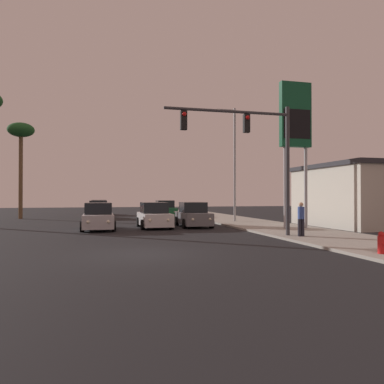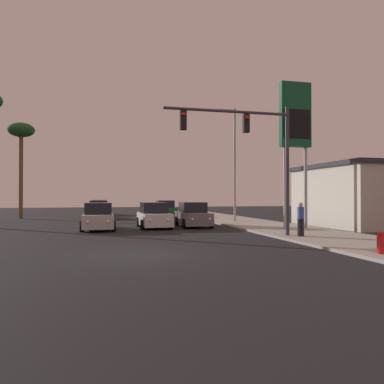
# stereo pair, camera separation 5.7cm
# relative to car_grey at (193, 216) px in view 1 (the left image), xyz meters

# --- Properties ---
(ground_plane) EXTENTS (120.00, 120.00, 0.00)m
(ground_plane) POSITION_rel_car_grey_xyz_m (-4.71, -11.37, -0.76)
(ground_plane) COLOR black
(sidewalk_right) EXTENTS (5.00, 60.00, 0.12)m
(sidewalk_right) POSITION_rel_car_grey_xyz_m (4.79, -1.37, -0.70)
(sidewalk_right) COLOR #9E998E
(sidewalk_right) RESTS_ON ground
(building_gas_station) EXTENTS (10.30, 8.30, 4.30)m
(building_gas_station) POSITION_rel_car_grey_xyz_m (13.29, -2.40, 1.40)
(building_gas_station) COLOR beige
(building_gas_station) RESTS_ON ground
(car_grey) EXTENTS (2.04, 4.33, 1.68)m
(car_grey) POSITION_rel_car_grey_xyz_m (0.00, 0.00, 0.00)
(car_grey) COLOR slate
(car_grey) RESTS_ON ground
(car_white) EXTENTS (2.04, 4.33, 1.68)m
(car_white) POSITION_rel_car_grey_xyz_m (-2.72, -0.26, 0.00)
(car_white) COLOR silver
(car_white) RESTS_ON ground
(car_green) EXTENTS (2.04, 4.32, 1.68)m
(car_green) POSITION_rel_car_grey_xyz_m (0.04, 11.70, 0.00)
(car_green) COLOR #195933
(car_green) RESTS_ON ground
(car_tan) EXTENTS (2.04, 4.33, 1.68)m
(car_tan) POSITION_rel_car_grey_xyz_m (-6.40, 11.58, 0.00)
(car_tan) COLOR tan
(car_tan) RESTS_ON ground
(car_red) EXTENTS (2.04, 4.32, 1.68)m
(car_red) POSITION_rel_car_grey_xyz_m (-6.31, 18.20, 0.00)
(car_red) COLOR maroon
(car_red) RESTS_ON ground
(car_silver) EXTENTS (2.04, 4.31, 1.68)m
(car_silver) POSITION_rel_car_grey_xyz_m (-6.31, -0.88, 0.00)
(car_silver) COLOR #B7B7BC
(car_silver) RESTS_ON ground
(traffic_light_mast) EXTENTS (6.44, 0.36, 6.50)m
(traffic_light_mast) POSITION_rel_car_grey_xyz_m (1.22, -7.68, 3.92)
(traffic_light_mast) COLOR #38383D
(traffic_light_mast) RESTS_ON sidewalk_right
(street_lamp) EXTENTS (1.74, 0.24, 9.00)m
(street_lamp) POSITION_rel_car_grey_xyz_m (4.09, 3.26, 4.36)
(street_lamp) COLOR #99999E
(street_lamp) RESTS_ON sidewalk_right
(gas_station_sign) EXTENTS (2.00, 0.42, 9.00)m
(gas_station_sign) POSITION_rel_car_grey_xyz_m (5.49, -4.06, 5.86)
(gas_station_sign) COLOR #99999E
(gas_station_sign) RESTS_ON sidewalk_right
(fire_hydrant) EXTENTS (0.24, 0.34, 0.76)m
(fire_hydrant) POSITION_rel_car_grey_xyz_m (3.14, -13.98, -0.27)
(fire_hydrant) COLOR red
(fire_hydrant) RESTS_ON sidewalk_right
(pedestrian_on_sidewalk) EXTENTS (0.34, 0.32, 1.67)m
(pedestrian_on_sidewalk) POSITION_rel_car_grey_xyz_m (3.39, -8.30, 0.27)
(pedestrian_on_sidewalk) COLOR #23232D
(pedestrian_on_sidewalk) RESTS_ON sidewalk_right
(palm_tree_mid) EXTENTS (2.40, 2.40, 8.93)m
(palm_tree_mid) POSITION_rel_car_grey_xyz_m (-13.38, 12.63, 7.00)
(palm_tree_mid) COLOR brown
(palm_tree_mid) RESTS_ON ground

